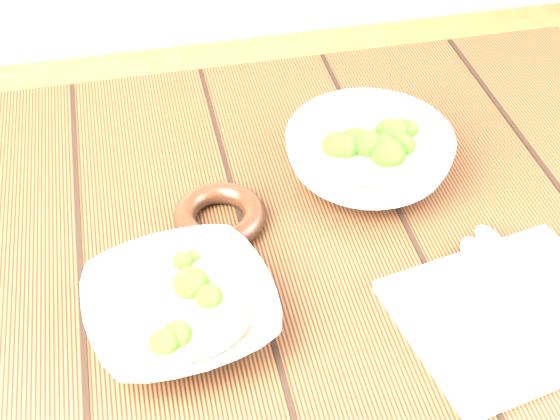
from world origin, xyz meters
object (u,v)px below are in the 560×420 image
trivet (220,216)px  soup_bowl_front (181,309)px  table (264,304)px  soup_bowl_back (369,154)px  napkin (511,314)px

trivet → soup_bowl_front: bearing=-113.9°
table → soup_bowl_back: 0.24m
soup_bowl_back → napkin: (0.08, -0.27, -0.03)m
table → trivet: (-0.05, 0.04, 0.13)m
table → soup_bowl_back: (0.16, 0.09, 0.16)m
soup_bowl_front → napkin: 0.36m
soup_bowl_front → napkin: (0.36, -0.07, -0.02)m
table → trivet: size_ratio=10.45×
table → napkin: napkin is taller
soup_bowl_front → trivet: bearing=66.1°
soup_bowl_back → napkin: bearing=-72.7°
trivet → napkin: 0.36m
napkin → table: bearing=132.7°
table → trivet: trivet is taller
soup_bowl_back → soup_bowl_front: bearing=-144.0°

